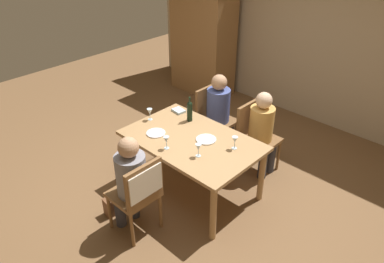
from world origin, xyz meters
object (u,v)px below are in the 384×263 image
chair_far_left (213,115)px  wine_glass_near_left (198,148)px  dining_table (192,145)px  armoire_cabinet (203,33)px  handbag (116,204)px  wine_bottle_tall_green (190,110)px  dinner_plate_host (206,139)px  chair_near (140,189)px  person_woman_host (220,109)px  wine_glass_centre (235,140)px  dinner_plate_guest_left (156,133)px  wine_glass_far (150,112)px  chair_far_right (254,133)px  person_man_guest (130,178)px  person_man_bearded (263,128)px  wine_glass_near_right (166,140)px

chair_far_left → wine_glass_near_left: 1.32m
wine_glass_near_left → dining_table: bearing=144.9°
armoire_cabinet → dining_table: bearing=-50.2°
chair_far_left → handbag: chair_far_left is taller
wine_bottle_tall_green → handbag: size_ratio=1.14×
dinner_plate_host → handbag: (-0.48, -0.97, -0.63)m
chair_far_left → chair_near: bearing=17.7°
dinner_plate_host → wine_glass_near_left: bearing=-62.8°
person_woman_host → dinner_plate_host: bearing=30.0°
handbag → dinner_plate_host: bearing=63.8°
armoire_cabinet → wine_glass_centre: 3.13m
person_woman_host → dinner_plate_guest_left: (-0.06, -1.08, 0.07)m
dinner_plate_host → wine_glass_far: bearing=-171.1°
wine_bottle_tall_green → chair_far_right: bearing=45.3°
wine_glass_near_left → wine_bottle_tall_green: bearing=140.8°
person_man_guest → wine_glass_near_left: 0.77m
chair_far_left → wine_glass_far: (-0.25, -0.91, 0.30)m
wine_bottle_tall_green → dinner_plate_host: bearing=-23.6°
chair_far_left → person_man_guest: 1.80m
person_man_guest → wine_glass_near_left: size_ratio=7.66×
dinner_plate_guest_left → wine_glass_centre: bearing=24.3°
wine_bottle_tall_green → handbag: wine_bottle_tall_green is taller
chair_far_right → handbag: size_ratio=3.29×
person_woman_host → wine_glass_far: 0.99m
dinner_plate_host → chair_near: bearing=-90.3°
chair_near → wine_bottle_tall_green: bearing=20.7°
wine_glass_near_left → dinner_plate_host: bearing=117.2°
handbag → wine_glass_centre: bearing=52.3°
dining_table → person_man_bearded: 0.95m
wine_glass_centre → dinner_plate_guest_left: (-0.85, -0.39, -0.10)m
person_man_bearded → wine_bottle_tall_green: bearing=-49.7°
chair_near → dinner_plate_guest_left: chair_near is taller
person_man_bearded → wine_glass_centre: person_man_bearded is taller
dining_table → wine_glass_near_right: wine_glass_near_right is taller
wine_glass_near_left → dinner_plate_guest_left: wine_glass_near_left is taller
chair_far_right → wine_glass_far: chair_far_right is taller
chair_far_left → chair_near: (0.56, -1.75, 0.06)m
wine_glass_near_right → dinner_plate_host: size_ratio=0.64×
dinner_plate_host → wine_glass_centre: bearing=14.1°
armoire_cabinet → chair_far_right: armoire_cabinet is taller
dining_table → person_woman_host: size_ratio=1.35×
chair_far_right → wine_bottle_tall_green: (-0.58, -0.58, 0.34)m
wine_bottle_tall_green → chair_far_left: bearing=101.3°
dining_table → dinner_plate_host: dinner_plate_host is taller
chair_far_right → person_man_bearded: (0.11, 0.00, 0.12)m
person_woman_host → dinner_plate_host: person_woman_host is taller
wine_glass_near_right → wine_glass_centre: bearing=43.4°
dinner_plate_host → handbag: dinner_plate_host is taller
person_man_guest → dinner_plate_host: size_ratio=4.89×
wine_glass_near_right → armoire_cabinet: bearing=125.0°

